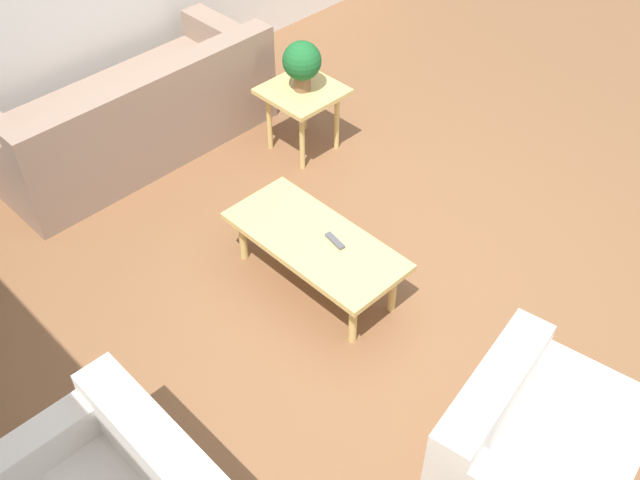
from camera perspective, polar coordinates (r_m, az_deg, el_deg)
name	(u,v)px	position (r m, az deg, el deg)	size (l,w,h in m)	color
ground_plane	(390,277)	(4.90, 5.38, -2.81)	(14.00, 14.00, 0.00)	brown
sofa	(134,116)	(5.94, -13.95, 9.14)	(0.94, 2.18, 0.80)	gray
armchair	(531,456)	(3.88, 15.78, -15.53)	(0.93, 1.02, 0.71)	silver
coffee_table	(315,244)	(4.61, -0.39, -0.27)	(1.18, 0.53, 0.39)	tan
side_table_plant	(303,98)	(5.70, -1.34, 10.74)	(0.54, 0.54, 0.53)	tan
potted_plant	(302,62)	(5.55, -1.39, 13.39)	(0.29, 0.29, 0.38)	brown
remote_control	(335,241)	(4.55, 1.14, -0.06)	(0.16, 0.07, 0.02)	#4C4C51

